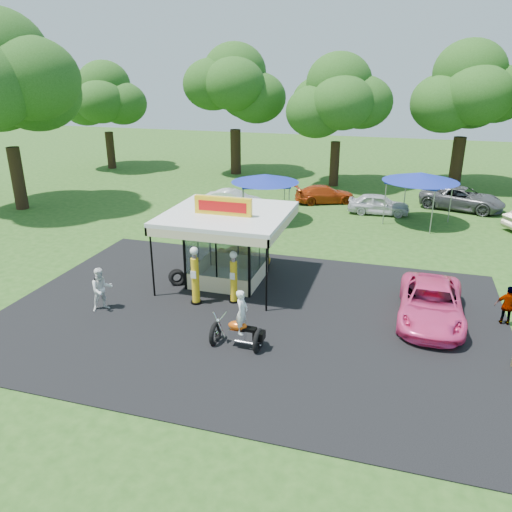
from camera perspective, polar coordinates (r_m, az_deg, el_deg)
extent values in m
plane|color=#254C17|center=(18.83, -2.48, -9.40)|extent=(120.00, 120.00, 0.00)
cube|color=black|center=(20.49, -0.66, -6.66)|extent=(20.00, 14.00, 0.04)
cube|color=white|center=(23.63, -3.14, -2.78)|extent=(3.00, 3.00, 0.06)
cube|color=white|center=(22.53, -3.31, 4.85)|extent=(5.40, 5.40, 0.18)
cube|color=yellow|center=(21.94, -3.77, 5.73)|extent=(2.60, 0.25, 0.80)
cube|color=red|center=(21.82, -3.89, 5.65)|extent=(2.21, 0.02, 0.45)
cylinder|color=black|center=(21.86, -11.79, -0.75)|extent=(0.08, 0.08, 3.20)
cylinder|color=black|center=(20.06, 1.21, -2.29)|extent=(0.08, 0.08, 3.20)
cylinder|color=black|center=(21.53, -6.82, -5.29)|extent=(0.48, 0.48, 0.11)
cylinder|color=yellow|center=(21.09, -6.94, -2.76)|extent=(0.33, 0.33, 1.96)
cylinder|color=silver|center=(20.69, -7.07, 0.01)|extent=(0.22, 0.22, 0.22)
sphere|color=white|center=(20.61, -7.09, 0.57)|extent=(0.35, 0.35, 0.35)
cube|color=white|center=(20.80, -7.19, -2.14)|extent=(0.24, 0.02, 0.33)
cylinder|color=black|center=(21.51, -2.52, -5.18)|extent=(0.44, 0.44, 0.10)
cylinder|color=yellow|center=(21.12, -2.56, -2.88)|extent=(0.30, 0.30, 1.78)
cylinder|color=silver|center=(20.74, -2.60, -0.37)|extent=(0.20, 0.20, 0.20)
sphere|color=white|center=(20.67, -2.61, 0.14)|extent=(0.32, 0.32, 0.32)
cube|color=white|center=(20.84, -2.73, -2.32)|extent=(0.22, 0.02, 0.30)
torus|color=black|center=(18.42, -4.69, -8.85)|extent=(0.19, 0.92, 0.92)
torus|color=black|center=(17.93, 0.25, -9.67)|extent=(0.19, 0.92, 0.92)
cube|color=silver|center=(18.06, -2.10, -8.81)|extent=(0.61, 0.32, 0.33)
ellipsoid|color=#DA530F|center=(17.91, -2.11, -7.96)|extent=(0.70, 0.39, 0.33)
cube|color=black|center=(17.83, -0.94, -8.33)|extent=(0.61, 0.30, 0.11)
cube|color=black|center=(17.81, 0.35, -9.05)|extent=(0.39, 0.38, 0.31)
cylinder|color=silver|center=(18.18, -4.24, -7.85)|extent=(0.48, 0.08, 0.98)
cylinder|color=silver|center=(17.94, -3.78, -6.86)|extent=(0.07, 0.66, 0.05)
sphere|color=silver|center=(18.11, -4.32, -7.39)|extent=(0.18, 0.18, 0.18)
imported|color=white|center=(17.59, -1.63, -6.41)|extent=(0.41, 0.61, 1.64)
torus|color=black|center=(23.23, -8.95, -2.53)|extent=(0.81, 0.61, 0.76)
torus|color=black|center=(23.40, -9.08, -2.35)|extent=(0.83, 0.69, 0.76)
imported|color=yellow|center=(25.38, -1.51, 0.05)|extent=(2.82, 1.13, 0.96)
imported|color=#FA448D|center=(20.93, 19.37, -5.14)|extent=(2.52, 5.30, 1.46)
imported|color=white|center=(21.45, -17.23, -3.65)|extent=(1.13, 1.14, 1.86)
imported|color=gray|center=(21.68, 26.85, -5.13)|extent=(0.98, 0.46, 1.63)
imported|color=white|center=(35.55, -2.66, 6.44)|extent=(4.10, 1.49, 1.34)
imported|color=#AD350D|center=(37.57, 7.89, 7.01)|extent=(4.77, 3.49, 1.28)
imported|color=silver|center=(35.28, 13.85, 5.79)|extent=(4.17, 1.83, 1.40)
imported|color=#535456|center=(38.27, 22.48, 6.10)|extent=(6.16, 4.06, 1.57)
cylinder|color=gray|center=(34.43, -0.62, 6.92)|extent=(0.06, 0.06, 2.43)
cylinder|color=gray|center=(33.72, 4.02, 6.57)|extent=(0.06, 0.06, 2.43)
cylinder|color=gray|center=(31.81, -2.14, 5.74)|extent=(0.06, 0.06, 2.43)
cylinder|color=gray|center=(31.05, 2.85, 5.35)|extent=(0.06, 0.06, 2.43)
cube|color=navy|center=(32.42, 1.04, 8.36)|extent=(3.04, 3.04, 0.12)
cone|color=navy|center=(32.36, 1.05, 8.90)|extent=(4.37, 4.37, 0.51)
cylinder|color=gray|center=(35.13, 15.46, 6.62)|extent=(0.07, 0.07, 2.63)
cylinder|color=gray|center=(35.23, 20.48, 6.09)|extent=(0.07, 0.07, 2.63)
cylinder|color=gray|center=(32.14, 15.26, 5.36)|extent=(0.07, 0.07, 2.63)
cylinder|color=gray|center=(32.24, 20.74, 4.78)|extent=(0.07, 0.07, 2.63)
cube|color=navy|center=(33.34, 18.25, 8.03)|extent=(3.28, 3.28, 0.13)
cone|color=navy|center=(33.27, 18.32, 8.60)|extent=(4.73, 4.73, 0.55)
cylinder|color=black|center=(52.40, -16.28, 11.53)|extent=(0.80, 0.80, 3.54)
ellipsoid|color=#1F4714|center=(51.93, -16.81, 16.48)|extent=(8.35, 8.35, 7.16)
cylinder|color=black|center=(47.68, -2.34, 11.82)|extent=(0.97, 0.97, 4.09)
ellipsoid|color=#1F4714|center=(47.15, -2.44, 18.09)|extent=(9.50, 9.50, 8.15)
cylinder|color=black|center=(43.13, 8.96, 10.36)|extent=(0.79, 0.79, 3.69)
ellipsoid|color=#1F4714|center=(42.55, 9.33, 16.71)|extent=(8.85, 8.85, 7.58)
cylinder|color=black|center=(45.66, 21.98, 9.95)|extent=(1.02, 1.02, 4.09)
ellipsoid|color=#1F4714|center=(45.10, 22.90, 16.46)|extent=(9.55, 9.55, 8.18)
cylinder|color=black|center=(39.03, -25.58, 8.00)|extent=(0.87, 0.87, 4.35)
ellipsoid|color=#1F4714|center=(38.37, -26.98, 16.57)|extent=(11.15, 11.15, 9.56)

